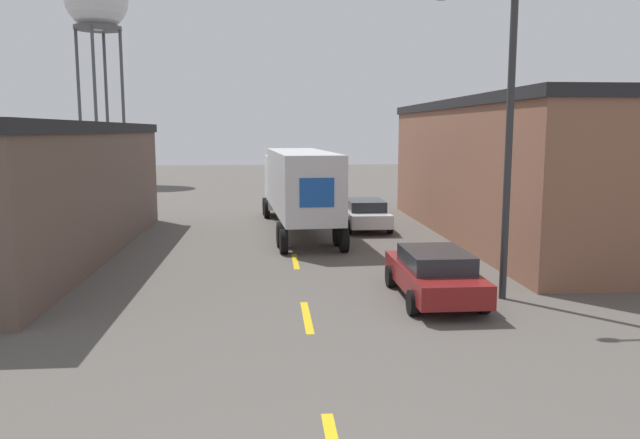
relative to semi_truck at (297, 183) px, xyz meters
The scene contains 8 objects.
road_centerline 14.23m from the semi_truck, 91.65° to the right, with size 0.20×16.50×0.01m.
warehouse_left 12.50m from the semi_truck, 154.00° to the right, with size 8.25×18.74×5.02m.
warehouse_right 11.70m from the semi_truck, 12.21° to the right, with size 10.22×20.11×6.04m.
semi_truck is the anchor object (origin of this frame).
parked_car_right_mid 13.16m from the semi_truck, 75.56° to the right, with size 2.10×4.76×1.42m.
parked_car_right_far 3.59m from the semi_truck, ahead, with size 2.10×4.76×1.42m.
water_tower 36.23m from the semi_truck, 119.21° to the left, with size 5.51×5.51×19.01m.
street_lamp 13.90m from the semi_truck, 68.66° to the right, with size 2.39×0.32×8.45m.
Camera 1 is at (-0.93, -5.83, 4.73)m, focal length 35.00 mm.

